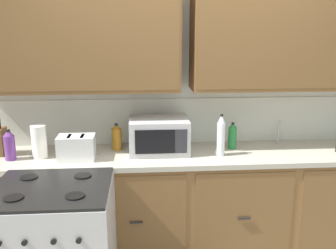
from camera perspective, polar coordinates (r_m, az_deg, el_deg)
name	(u,v)px	position (r m, az deg, el deg)	size (l,w,h in m)	color
wall_unit	(185,60)	(3.10, 2.63, 9.94)	(4.56, 0.40, 2.49)	silver
counter_run	(186,203)	(3.23, 2.80, -12.04)	(3.39, 0.64, 0.93)	black
microwave	(159,135)	(3.04, -1.41, -1.68)	(0.48, 0.37, 0.28)	#B7B7BC
toaster	(76,148)	(2.96, -13.92, -3.47)	(0.28, 0.18, 0.19)	white
sink_faucet	(278,132)	(3.43, 16.63, -1.14)	(0.02, 0.02, 0.20)	#B2B5BA
paper_towel_roll	(39,142)	(3.07, -19.24, -2.50)	(0.12, 0.12, 0.26)	white
bottle_clear	(221,136)	(2.97, 8.17, -1.69)	(0.06, 0.06, 0.34)	silver
bottle_violet	(10,145)	(3.10, -23.21, -2.94)	(0.08, 0.08, 0.24)	#663384
bottle_green	(232,136)	(3.18, 9.89, -1.72)	(0.07, 0.07, 0.22)	#237A38
bottle_amber	(117,137)	(3.13, -7.90, -1.91)	(0.08, 0.08, 0.22)	#9E6619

